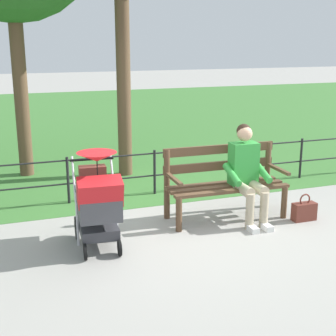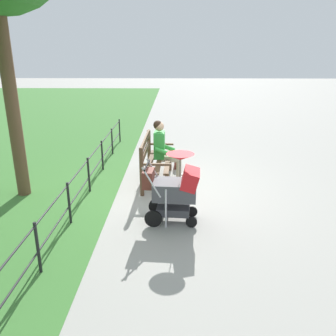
{
  "view_description": "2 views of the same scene",
  "coord_description": "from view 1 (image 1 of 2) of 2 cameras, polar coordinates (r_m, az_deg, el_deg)",
  "views": [
    {
      "loc": [
        2.21,
        5.47,
        2.34
      ],
      "look_at": [
        0.25,
        -0.04,
        0.77
      ],
      "focal_mm": 51.6,
      "sensor_mm": 36.0,
      "label": 1
    },
    {
      "loc": [
        6.33,
        0.32,
        2.65
      ],
      "look_at": [
        0.51,
        0.21,
        0.67
      ],
      "focal_mm": 37.03,
      "sensor_mm": 36.0,
      "label": 2
    }
  ],
  "objects": [
    {
      "name": "stroller",
      "position": [
        5.51,
        -8.31,
        -3.64
      ],
      "size": [
        0.56,
        0.92,
        1.15
      ],
      "color": "black",
      "rests_on": "ground"
    },
    {
      "name": "handbag",
      "position": [
        6.68,
        15.78,
        -4.92
      ],
      "size": [
        0.32,
        0.14,
        0.37
      ],
      "color": "brown",
      "rests_on": "ground"
    },
    {
      "name": "park_fence",
      "position": [
        7.51,
        0.44,
        0.22
      ],
      "size": [
        7.97,
        0.04,
        0.7
      ],
      "color": "black",
      "rests_on": "ground"
    },
    {
      "name": "ground_plane",
      "position": [
        6.35,
        2.25,
        -6.64
      ],
      "size": [
        60.0,
        60.0,
        0.0
      ],
      "primitive_type": "plane",
      "color": "#9E9B93"
    },
    {
      "name": "grass_lawn",
      "position": [
        14.63,
        -10.72,
        5.58
      ],
      "size": [
        40.0,
        16.0,
        0.01
      ],
      "primitive_type": "cube",
      "color": "#3D7533",
      "rests_on": "ground"
    },
    {
      "name": "person_on_bench",
      "position": [
        6.37,
        9.32,
        -0.34
      ],
      "size": [
        0.54,
        0.74,
        1.28
      ],
      "color": "tan",
      "rests_on": "ground"
    },
    {
      "name": "park_bench",
      "position": [
        6.5,
        6.62,
        -1.31
      ],
      "size": [
        1.61,
        0.63,
        0.96
      ],
      "color": "brown",
      "rests_on": "ground"
    }
  ]
}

